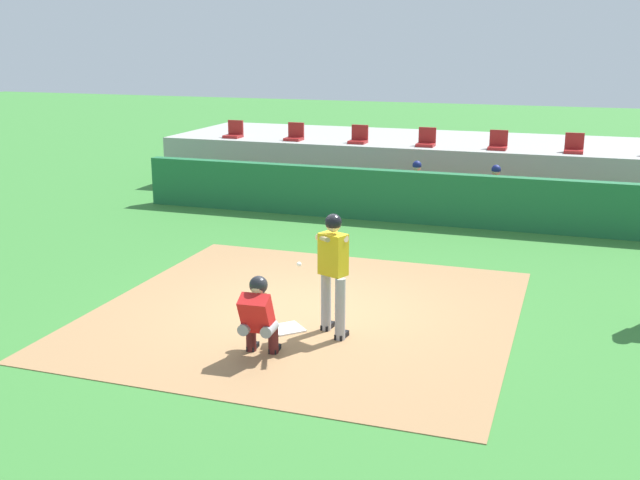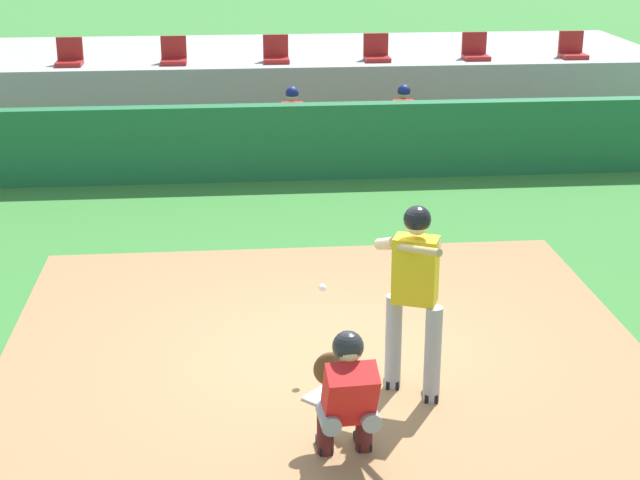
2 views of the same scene
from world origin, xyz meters
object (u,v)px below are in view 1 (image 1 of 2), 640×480
Objects in this scene: dugout_player_1 at (494,192)px; stadium_seat_5 at (574,147)px; home_plate at (287,328)px; catcher_crouched at (259,313)px; stadium_seat_0 at (234,133)px; batter_at_plate at (333,267)px; stadium_seat_4 at (498,144)px; stadium_seat_2 at (359,138)px; stadium_seat_1 at (295,135)px; dugout_player_0 at (415,187)px; stadium_seat_3 at (426,141)px.

dugout_player_1 is 2.71× the size of stadium_seat_5.
stadium_seat_5 is at bearing 69.95° from home_plate.
catcher_crouched is 12.49m from stadium_seat_0.
stadium_seat_4 is (1.17, 10.15, 0.50)m from batter_at_plate.
stadium_seat_2 is 1.00× the size of stadium_seat_4.
stadium_seat_1 is at bearing 113.47° from batter_at_plate.
dugout_player_0 is at bearing 180.00° from dugout_player_1.
stadium_seat_1 is at bearing 0.00° from stadium_seat_0.
dugout_player_1 is 2.71× the size of stadium_seat_0.
stadium_seat_4 is (5.57, 0.00, 0.00)m from stadium_seat_1.
home_plate is 11.70m from stadium_seat_0.
batter_at_plate is at bearing 54.78° from catcher_crouched.
stadium_seat_5 is (1.67, 2.03, 0.86)m from dugout_player_1.
home_plate is at bearing -90.00° from stadium_seat_3.
home_plate is 10.94m from stadium_seat_1.
stadium_seat_0 is 3.71m from stadium_seat_2.
stadium_seat_4 is (1.88, 11.16, 0.93)m from catcher_crouched.
dugout_player_1 is (1.35, 8.11, -0.36)m from batter_at_plate.
batter_at_plate is 8.14m from dugout_player_0.
home_plate is 0.34× the size of dugout_player_0.
stadium_seat_4 is at bearing 180.00° from stadium_seat_5.
catcher_crouched reaches higher than home_plate.
batter_at_plate reaches higher than catcher_crouched.
stadium_seat_0 is (-5.55, 11.16, 0.93)m from catcher_crouched.
batter_at_plate is at bearing 2.68° from home_plate.
home_plate is 0.92× the size of stadium_seat_2.
stadium_seat_3 reaches higher than home_plate.
dugout_player_0 is 2.71× the size of stadium_seat_1.
batter_at_plate reaches higher than dugout_player_1.
stadium_seat_0 is 1.86m from stadium_seat_1.
stadium_seat_3 and stadium_seat_5 have the same top height.
stadium_seat_0 is (-5.57, 10.18, 1.51)m from home_plate.
stadium_seat_1 is 1.86m from stadium_seat_2.
stadium_seat_4 reaches higher than batter_at_plate.
dugout_player_0 reaches higher than catcher_crouched.
dugout_player_0 and dugout_player_1 have the same top height.
catcher_crouched is 11.19m from stadium_seat_3.
stadium_seat_4 is at bearing 0.00° from stadium_seat_0.
batter_at_plate is 11.07m from stadium_seat_1.
home_plate is 0.22× the size of catcher_crouched.
dugout_player_1 is at bearing -129.36° from stadium_seat_5.
stadium_seat_0 is at bearing 180.00° from stadium_seat_2.
stadium_seat_1 is 1.00× the size of stadium_seat_4.
stadium_seat_0 is 1.00× the size of stadium_seat_2.
dugout_player_1 reaches higher than catcher_crouched.
stadium_seat_4 is (7.43, 0.00, 0.00)m from stadium_seat_0.
catcher_crouched is 4.21× the size of stadium_seat_0.
stadium_seat_0 is at bearing 180.00° from stadium_seat_5.
stadium_seat_3 is at bearing 0.00° from stadium_seat_1.
stadium_seat_2 is 3.71m from stadium_seat_4.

